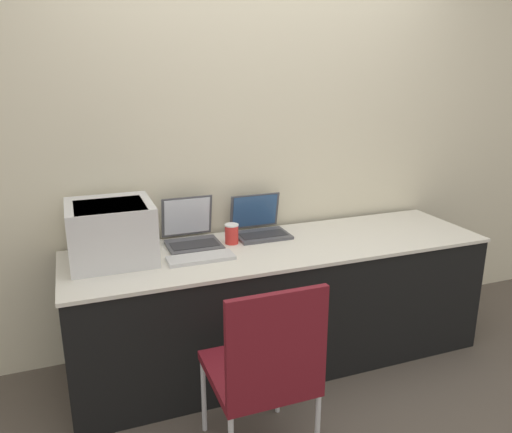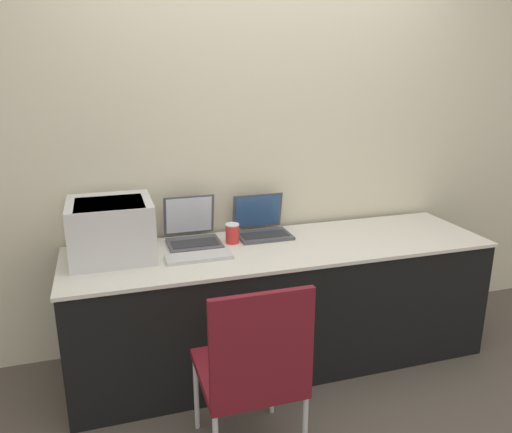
{
  "view_description": "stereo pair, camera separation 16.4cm",
  "coord_description": "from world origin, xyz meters",
  "px_view_note": "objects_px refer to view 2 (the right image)",
  "views": [
    {
      "loc": [
        -1.11,
        -2.17,
        1.73
      ],
      "look_at": [
        -0.15,
        0.37,
        0.92
      ],
      "focal_mm": 35.0,
      "sensor_mm": 36.0,
      "label": 1
    },
    {
      "loc": [
        -0.96,
        -2.23,
        1.73
      ],
      "look_at": [
        -0.15,
        0.37,
        0.92
      ],
      "focal_mm": 35.0,
      "sensor_mm": 36.0,
      "label": 2
    }
  ],
  "objects_px": {
    "laptop_left": "(192,233)",
    "external_keyboard": "(199,257)",
    "laptop_right": "(262,226)",
    "coffee_cup": "(232,233)",
    "printer": "(111,227)",
    "chair": "(253,366)"
  },
  "relations": [
    {
      "from": "laptop_right",
      "to": "external_keyboard",
      "type": "distance_m",
      "value": 0.54
    },
    {
      "from": "laptop_left",
      "to": "coffee_cup",
      "type": "xyz_separation_m",
      "value": [
        0.22,
        -0.08,
        0.0
      ]
    },
    {
      "from": "laptop_left",
      "to": "chair",
      "type": "xyz_separation_m",
      "value": [
        0.07,
        -0.99,
        -0.29
      ]
    },
    {
      "from": "laptop_left",
      "to": "chair",
      "type": "relative_size",
      "value": 0.35
    },
    {
      "from": "laptop_right",
      "to": "coffee_cup",
      "type": "height_order",
      "value": "laptop_right"
    },
    {
      "from": "printer",
      "to": "chair",
      "type": "xyz_separation_m",
      "value": [
        0.53,
        -0.89,
        -0.4
      ]
    },
    {
      "from": "laptop_left",
      "to": "coffee_cup",
      "type": "relative_size",
      "value": 2.68
    },
    {
      "from": "coffee_cup",
      "to": "printer",
      "type": "bearing_deg",
      "value": -177.62
    },
    {
      "from": "external_keyboard",
      "to": "chair",
      "type": "distance_m",
      "value": 0.77
    },
    {
      "from": "laptop_left",
      "to": "chair",
      "type": "distance_m",
      "value": 1.04
    },
    {
      "from": "laptop_left",
      "to": "chair",
      "type": "bearing_deg",
      "value": -86.05
    },
    {
      "from": "coffee_cup",
      "to": "chair",
      "type": "xyz_separation_m",
      "value": [
        -0.15,
        -0.92,
        -0.29
      ]
    },
    {
      "from": "printer",
      "to": "coffee_cup",
      "type": "relative_size",
      "value": 3.74
    },
    {
      "from": "printer",
      "to": "coffee_cup",
      "type": "height_order",
      "value": "printer"
    },
    {
      "from": "laptop_right",
      "to": "chair",
      "type": "distance_m",
      "value": 1.11
    },
    {
      "from": "laptop_right",
      "to": "external_keyboard",
      "type": "bearing_deg",
      "value": -147.6
    },
    {
      "from": "printer",
      "to": "laptop_right",
      "type": "bearing_deg",
      "value": 7.85
    },
    {
      "from": "laptop_left",
      "to": "laptop_right",
      "type": "bearing_deg",
      "value": 2.39
    },
    {
      "from": "laptop_left",
      "to": "external_keyboard",
      "type": "xyz_separation_m",
      "value": [
        -0.02,
        -0.27,
        -0.05
      ]
    },
    {
      "from": "printer",
      "to": "laptop_left",
      "type": "distance_m",
      "value": 0.48
    },
    {
      "from": "laptop_right",
      "to": "coffee_cup",
      "type": "bearing_deg",
      "value": -156.0
    },
    {
      "from": "laptop_right",
      "to": "coffee_cup",
      "type": "distance_m",
      "value": 0.23
    }
  ]
}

